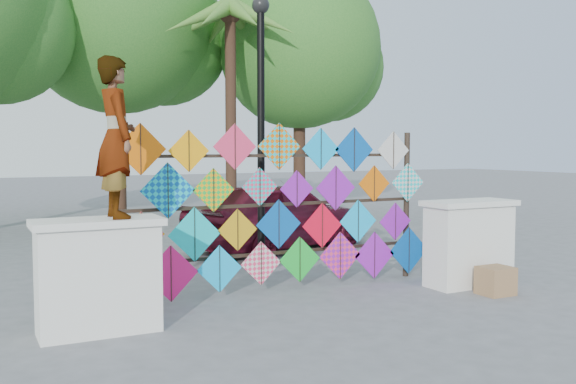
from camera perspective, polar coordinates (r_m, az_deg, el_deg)
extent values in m
plane|color=gray|center=(8.69, 1.39, -9.77)|extent=(80.00, 80.00, 0.00)
cube|color=white|center=(7.48, -16.49, -7.48)|extent=(1.30, 0.55, 1.20)
cube|color=white|center=(7.38, -16.59, -2.61)|extent=(1.40, 0.65, 0.08)
cube|color=white|center=(9.97, 15.78, -4.62)|extent=(1.30, 0.55, 1.20)
cube|color=white|center=(9.90, 15.85, -0.95)|extent=(1.40, 0.65, 0.08)
cylinder|color=black|center=(8.44, -15.14, -2.38)|extent=(0.09, 0.09, 2.30)
cylinder|color=black|center=(10.41, 10.48, -1.13)|extent=(0.09, 0.09, 2.30)
cube|color=black|center=(9.27, -0.97, -5.42)|extent=(4.60, 0.04, 0.04)
cube|color=black|center=(9.18, -0.97, -1.11)|extent=(4.60, 0.04, 0.04)
cube|color=black|center=(9.15, -0.98, 3.26)|extent=(4.60, 0.04, 0.04)
cube|color=#E36007|center=(8.41, -12.98, 3.74)|extent=(0.67, 0.01, 0.67)
cube|color=black|center=(8.40, -12.96, 3.74)|extent=(0.01, 0.01, 0.66)
cube|color=#FF9F0A|center=(8.59, -8.81, 3.63)|extent=(0.56, 0.01, 0.56)
cube|color=black|center=(8.58, -8.79, 3.63)|extent=(0.01, 0.01, 0.55)
cube|color=#ED335F|center=(8.82, -4.75, 4.04)|extent=(0.63, 0.01, 0.63)
cube|color=black|center=(8.81, -4.72, 4.04)|extent=(0.01, 0.01, 0.62)
cube|color=#0CC1C8|center=(9.10, -0.78, 4.06)|extent=(0.67, 0.01, 0.67)
cube|color=black|center=(9.09, -0.75, 4.06)|extent=(0.01, 0.01, 0.66)
cube|color=#0AAFF7|center=(9.42, 2.93, 3.86)|extent=(0.61, 0.01, 0.61)
cube|color=black|center=(9.41, 2.97, 3.86)|extent=(0.01, 0.01, 0.60)
cube|color=#074FA8|center=(9.72, 5.90, 3.77)|extent=(0.67, 0.01, 0.67)
cube|color=black|center=(9.71, 5.93, 3.77)|extent=(0.01, 0.01, 0.66)
cube|color=silver|center=(10.13, 9.34, 3.68)|extent=(0.59, 0.01, 0.59)
cube|color=black|center=(10.12, 9.38, 3.67)|extent=(0.01, 0.01, 0.58)
cube|color=#0CC1C8|center=(8.48, -10.63, 0.13)|extent=(0.74, 0.01, 0.74)
cube|color=black|center=(8.47, -10.61, 0.12)|extent=(0.01, 0.01, 0.72)
cube|color=green|center=(8.68, -6.64, 0.17)|extent=(0.60, 0.01, 0.60)
cube|color=black|center=(8.67, -6.61, 0.17)|extent=(0.01, 0.01, 0.59)
cube|color=#ED335F|center=(8.94, -2.53, 0.47)|extent=(0.54, 0.01, 0.54)
cube|color=black|center=(8.93, -2.49, 0.46)|extent=(0.01, 0.01, 0.53)
cube|color=purple|center=(9.20, 0.79, 0.28)|extent=(0.53, 0.01, 0.53)
cube|color=black|center=(9.19, 0.82, 0.28)|extent=(0.01, 0.01, 0.53)
cube|color=purple|center=(9.52, 4.26, 0.37)|extent=(0.67, 0.01, 0.67)
cube|color=black|center=(9.51, 4.29, 0.36)|extent=(0.01, 0.01, 0.66)
cube|color=#E36007|center=(9.89, 7.66, 0.75)|extent=(0.56, 0.01, 0.56)
cube|color=black|center=(9.88, 7.70, 0.74)|extent=(0.01, 0.01, 0.55)
cube|color=#0CC1C8|center=(10.27, 10.59, 0.84)|extent=(0.61, 0.01, 0.61)
cube|color=black|center=(10.26, 10.63, 0.83)|extent=(0.01, 0.01, 0.60)
cube|color=#ED335F|center=(8.40, -12.90, -3.77)|extent=(0.61, 0.01, 0.61)
cube|color=black|center=(8.39, -12.88, -3.78)|extent=(0.01, 0.01, 0.60)
cube|color=#0CC1C8|center=(8.60, -8.30, -3.75)|extent=(0.73, 0.01, 0.73)
cube|color=black|center=(8.59, -8.28, -3.76)|extent=(0.01, 0.01, 0.72)
cube|color=orange|center=(8.82, -4.51, -3.38)|extent=(0.58, 0.01, 0.58)
cube|color=black|center=(8.80, -4.48, -3.39)|extent=(0.01, 0.01, 0.57)
cube|color=#074FA8|center=(9.07, -0.83, -2.88)|extent=(0.70, 0.01, 0.70)
cube|color=black|center=(9.06, -0.80, -2.89)|extent=(0.01, 0.01, 0.69)
cube|color=red|center=(9.41, 3.05, -2.99)|extent=(0.66, 0.01, 0.66)
cube|color=black|center=(9.40, 3.09, -3.00)|extent=(0.01, 0.01, 0.65)
cube|color=#0AAFF7|center=(9.73, 6.24, -2.59)|extent=(0.65, 0.01, 0.65)
cube|color=black|center=(9.72, 6.28, -2.60)|extent=(0.01, 0.01, 0.64)
cube|color=purple|center=(10.13, 9.51, -2.59)|extent=(0.59, 0.01, 0.59)
cube|color=black|center=(10.12, 9.55, -2.60)|extent=(0.01, 0.01, 0.58)
cube|color=#E0156B|center=(8.54, -10.37, -7.15)|extent=(0.75, 0.01, 0.75)
cube|color=black|center=(8.53, -10.34, -7.17)|extent=(0.01, 0.01, 0.73)
cube|color=#0AAFF7|center=(8.76, -6.11, -6.81)|extent=(0.64, 0.01, 0.64)
cube|color=black|center=(8.75, -6.08, -6.82)|extent=(0.01, 0.01, 0.63)
cube|color=silver|center=(8.99, -2.41, -6.36)|extent=(0.61, 0.01, 0.61)
cube|color=black|center=(8.98, -2.38, -6.37)|extent=(0.01, 0.01, 0.60)
cube|color=green|center=(9.25, 1.05, -6.02)|extent=(0.66, 0.01, 0.66)
cube|color=black|center=(9.24, 1.08, -6.03)|extent=(0.01, 0.01, 0.65)
cube|color=#ED335F|center=(9.59, 4.65, -5.66)|extent=(0.71, 0.01, 0.71)
cube|color=black|center=(9.58, 4.69, -5.67)|extent=(0.01, 0.01, 0.70)
cube|color=purple|center=(9.93, 7.69, -5.58)|extent=(0.72, 0.01, 0.72)
cube|color=black|center=(9.92, 7.73, -5.59)|extent=(0.01, 0.01, 0.71)
cube|color=#074FA8|center=(10.30, 10.69, -5.12)|extent=(0.74, 0.01, 0.74)
cube|color=black|center=(10.29, 10.73, -5.13)|extent=(0.01, 0.01, 0.72)
cylinder|color=#3F251B|center=(18.85, -14.77, 3.85)|extent=(0.36, 0.36, 4.12)
sphere|color=#22621F|center=(19.22, -14.98, 15.08)|extent=(5.60, 5.60, 5.60)
sphere|color=#22621F|center=(19.74, -11.05, 13.19)|extent=(3.92, 3.92, 3.92)
cylinder|color=#3F251B|center=(19.17, 1.02, 3.16)|extent=(0.36, 0.36, 3.58)
sphere|color=#22621F|center=(19.40, 1.03, 12.74)|extent=(4.80, 4.80, 4.80)
sphere|color=#22621F|center=(20.17, 3.68, 11.02)|extent=(3.36, 3.36, 3.36)
sphere|color=#22621F|center=(18.87, -1.33, 14.46)|extent=(3.12, 3.12, 3.12)
cylinder|color=#3F251B|center=(16.64, -5.11, 6.33)|extent=(0.28, 0.28, 5.50)
sphere|color=#3F251B|center=(16.97, -5.17, 15.65)|extent=(0.60, 0.60, 0.60)
cone|color=#387828|center=(17.28, -2.30, 14.61)|extent=(1.82, 0.44, 1.16)
cone|color=#387828|center=(17.74, -3.98, 14.32)|extent=(1.60, 1.60, 1.16)
cone|color=#387828|center=(17.75, -6.28, 14.30)|extent=(0.44, 1.82, 1.16)
cone|color=#387828|center=(17.29, -8.00, 14.57)|extent=(1.60, 1.60, 1.16)
cone|color=#387828|center=(16.62, -8.14, 15.00)|extent=(1.82, 0.44, 1.16)
cone|color=#387828|center=(16.12, -6.46, 15.36)|extent=(1.60, 1.60, 1.16)
cone|color=#387828|center=(16.11, -3.92, 15.38)|extent=(0.44, 1.82, 1.16)
cone|color=#387828|center=(16.60, -2.20, 15.05)|extent=(1.60, 1.60, 1.16)
imported|color=#99999E|center=(7.38, -15.04, 4.69)|extent=(0.45, 0.67, 1.79)
imported|color=#560E1F|center=(12.93, -0.85, -2.06)|extent=(4.44, 2.88, 1.41)
cylinder|color=black|center=(10.36, -2.41, 4.17)|extent=(0.12, 0.12, 4.20)
sphere|color=black|center=(10.60, -2.45, 16.26)|extent=(0.28, 0.28, 0.28)
cube|color=olive|center=(9.54, 17.97, -7.51)|extent=(0.44, 0.39, 0.39)
cube|color=olive|center=(9.65, 17.80, -7.63)|extent=(0.37, 0.34, 0.31)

